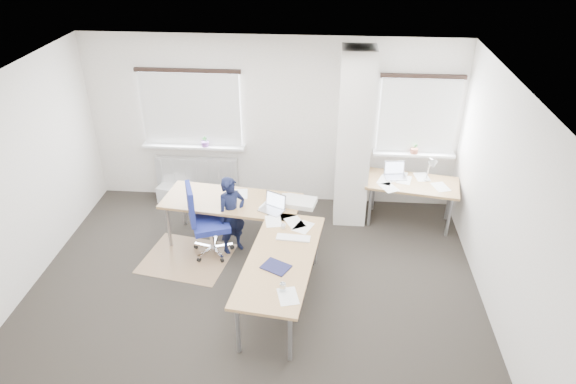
# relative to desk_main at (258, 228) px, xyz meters

# --- Properties ---
(ground) EXTENTS (6.00, 6.00, 0.00)m
(ground) POSITION_rel_desk_main_xyz_m (-0.02, -0.49, -0.69)
(ground) COLOR #282420
(ground) RESTS_ON ground
(room_shell) EXTENTS (6.04, 5.04, 2.82)m
(room_shell) POSITION_rel_desk_main_xyz_m (0.16, -0.04, 1.05)
(room_shell) COLOR silver
(room_shell) RESTS_ON ground
(floor_mat) EXTENTS (1.37, 1.22, 0.01)m
(floor_mat) POSITION_rel_desk_main_xyz_m (-1.09, 0.16, -0.69)
(floor_mat) COLOR #937150
(floor_mat) RESTS_ON ground
(white_crate) EXTENTS (0.54, 0.43, 0.29)m
(white_crate) POSITION_rel_desk_main_xyz_m (-1.71, 1.76, -0.55)
(white_crate) COLOR white
(white_crate) RESTS_ON ground
(desk_main) EXTENTS (2.41, 2.88, 0.96)m
(desk_main) POSITION_rel_desk_main_xyz_m (0.00, 0.00, 0.00)
(desk_main) COLOR #925F3F
(desk_main) RESTS_ON ground
(desk_side) EXTENTS (1.50, 0.93, 1.22)m
(desk_side) POSITION_rel_desk_main_xyz_m (2.23, 1.41, -0.01)
(desk_side) COLOR #925F3F
(desk_side) RESTS_ON ground
(task_chair) EXTENTS (0.67, 0.65, 1.15)m
(task_chair) POSITION_rel_desk_main_xyz_m (-0.78, 0.32, -0.37)
(task_chair) COLOR navy
(task_chair) RESTS_ON ground
(person) EXTENTS (0.52, 0.51, 1.20)m
(person) POSITION_rel_desk_main_xyz_m (-0.44, 0.44, -0.09)
(person) COLOR black
(person) RESTS_ON ground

